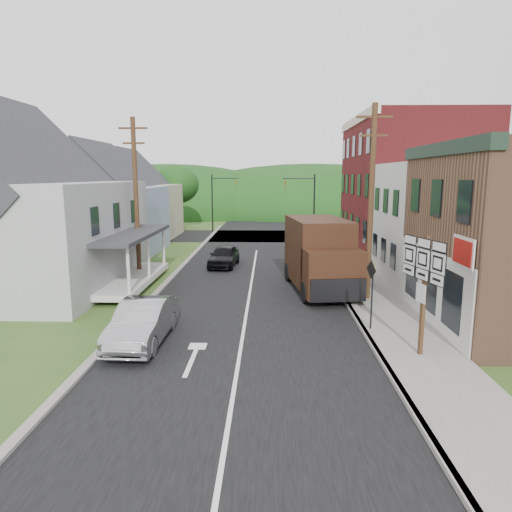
# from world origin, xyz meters

# --- Properties ---
(ground) EXTENTS (120.00, 120.00, 0.00)m
(ground) POSITION_xyz_m (0.00, 0.00, 0.00)
(ground) COLOR #2D4719
(ground) RESTS_ON ground
(road) EXTENTS (9.00, 90.00, 0.02)m
(road) POSITION_xyz_m (0.00, 10.00, 0.00)
(road) COLOR black
(road) RESTS_ON ground
(cross_road) EXTENTS (60.00, 9.00, 0.02)m
(cross_road) POSITION_xyz_m (0.00, 27.00, 0.00)
(cross_road) COLOR black
(cross_road) RESTS_ON ground
(sidewalk_right) EXTENTS (2.80, 55.00, 0.15)m
(sidewalk_right) POSITION_xyz_m (5.90, 8.00, 0.07)
(sidewalk_right) COLOR slate
(sidewalk_right) RESTS_ON ground
(curb_right) EXTENTS (0.20, 55.00, 0.15)m
(curb_right) POSITION_xyz_m (4.55, 8.00, 0.07)
(curb_right) COLOR slate
(curb_right) RESTS_ON ground
(curb_left) EXTENTS (0.30, 55.00, 0.12)m
(curb_left) POSITION_xyz_m (-4.65, 8.00, 0.06)
(curb_left) COLOR slate
(curb_left) RESTS_ON ground
(storefront_white) EXTENTS (8.00, 7.00, 6.50)m
(storefront_white) POSITION_xyz_m (11.30, 7.50, 3.25)
(storefront_white) COLOR silver
(storefront_white) RESTS_ON ground
(storefront_red) EXTENTS (8.00, 12.00, 10.00)m
(storefront_red) POSITION_xyz_m (11.30, 17.00, 5.00)
(storefront_red) COLOR maroon
(storefront_red) RESTS_ON ground
(house_gray) EXTENTS (10.20, 12.24, 8.35)m
(house_gray) POSITION_xyz_m (-12.00, 6.00, 4.23)
(house_gray) COLOR #9FA2A4
(house_gray) RESTS_ON ground
(house_blue) EXTENTS (7.14, 8.16, 7.28)m
(house_blue) POSITION_xyz_m (-11.00, 17.00, 3.69)
(house_blue) COLOR #8596B5
(house_blue) RESTS_ON ground
(house_cream) EXTENTS (7.14, 8.16, 7.28)m
(house_cream) POSITION_xyz_m (-11.50, 26.00, 3.69)
(house_cream) COLOR #B6B28D
(house_cream) RESTS_ON ground
(utility_pole_right) EXTENTS (1.60, 0.26, 9.00)m
(utility_pole_right) POSITION_xyz_m (5.60, 3.50, 4.66)
(utility_pole_right) COLOR #472D19
(utility_pole_right) RESTS_ON ground
(utility_pole_left) EXTENTS (1.60, 0.26, 9.00)m
(utility_pole_left) POSITION_xyz_m (-6.50, 8.00, 4.66)
(utility_pole_left) COLOR #472D19
(utility_pole_left) RESTS_ON ground
(traffic_signal_right) EXTENTS (2.87, 0.20, 6.00)m
(traffic_signal_right) POSITION_xyz_m (4.30, 23.50, 3.76)
(traffic_signal_right) COLOR black
(traffic_signal_right) RESTS_ON ground
(traffic_signal_left) EXTENTS (2.87, 0.20, 6.00)m
(traffic_signal_left) POSITION_xyz_m (-4.30, 30.50, 3.76)
(traffic_signal_left) COLOR black
(traffic_signal_left) RESTS_ON ground
(tree_left_c) EXTENTS (5.80, 5.80, 8.41)m
(tree_left_c) POSITION_xyz_m (-19.00, 20.00, 5.94)
(tree_left_c) COLOR #382616
(tree_left_c) RESTS_ON ground
(tree_left_d) EXTENTS (4.80, 4.80, 6.94)m
(tree_left_d) POSITION_xyz_m (-9.00, 32.00, 4.88)
(tree_left_d) COLOR #382616
(tree_left_d) RESTS_ON ground
(forested_ridge) EXTENTS (90.00, 30.00, 16.00)m
(forested_ridge) POSITION_xyz_m (0.00, 55.00, 0.00)
(forested_ridge) COLOR black
(forested_ridge) RESTS_ON ground
(silver_sedan) EXTENTS (1.67, 4.55, 1.49)m
(silver_sedan) POSITION_xyz_m (-3.47, -2.27, 0.74)
(silver_sedan) COLOR #A5A5AA
(silver_sedan) RESTS_ON ground
(dark_sedan) EXTENTS (2.00, 4.18, 1.38)m
(dark_sedan) POSITION_xyz_m (-1.95, 11.56, 0.69)
(dark_sedan) COLOR black
(dark_sedan) RESTS_ON ground
(delivery_van) EXTENTS (3.45, 6.83, 3.66)m
(delivery_van) POSITION_xyz_m (3.57, 5.39, 1.85)
(delivery_van) COLOR black
(delivery_van) RESTS_ON ground
(route_sign_cluster) EXTENTS (0.63, 2.15, 3.85)m
(route_sign_cluster) POSITION_xyz_m (5.80, -3.41, 2.64)
(route_sign_cluster) COLOR #472D19
(route_sign_cluster) RESTS_ON sidewalk_right
(warning_sign) EXTENTS (0.22, 0.71, 2.64)m
(warning_sign) POSITION_xyz_m (4.78, -0.94, 1.83)
(warning_sign) COLOR black
(warning_sign) RESTS_ON sidewalk_right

